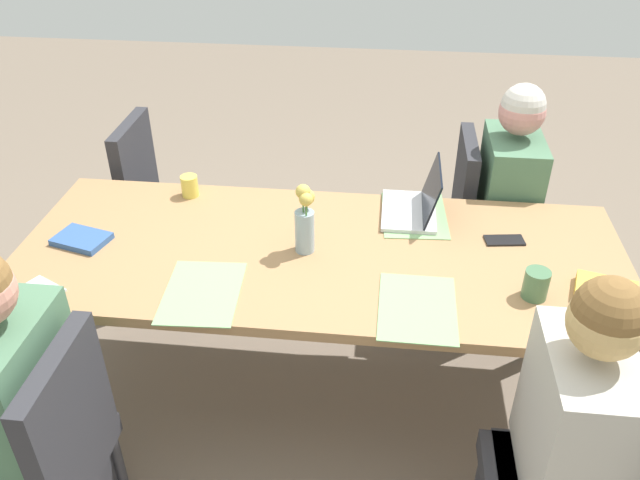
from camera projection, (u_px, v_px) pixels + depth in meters
ground_plane at (320, 391)px, 2.87m from camera, size 10.00×10.00×0.00m
dining_table at (320, 267)px, 2.50m from camera, size 2.31×0.92×0.75m
person_far_left_near at (562, 461)px, 1.93m from camera, size 0.36×0.40×1.19m
chair_near_left_mid at (484, 217)px, 3.15m from camera, size 0.44×0.44×0.90m
person_near_left_mid at (502, 220)px, 3.07m from camera, size 0.36×0.40×1.19m
chair_far_left_far at (44, 452)px, 1.99m from camera, size 0.44×0.44×0.90m
person_far_left_far at (29, 429)px, 2.03m from camera, size 0.36×0.40×1.19m
chair_near_right_near at (162, 197)px, 3.31m from camera, size 0.44×0.44×0.90m
flower_vase at (305, 219)px, 2.39m from camera, size 0.07×0.10×0.28m
placemat_far_left_near at (417, 308)px, 2.17m from camera, size 0.26×0.36×0.00m
placemat_near_left_mid at (414, 215)px, 2.67m from camera, size 0.28×0.38×0.00m
placemat_far_left_far at (202, 292)px, 2.24m from camera, size 0.28×0.37×0.00m
laptop_near_left_mid at (416, 205)px, 2.66m from camera, size 0.22×0.32×0.21m
coffee_mug_near_left at (536, 284)px, 2.20m from camera, size 0.09×0.09×0.11m
coffee_mug_near_right at (190, 186)px, 2.79m from camera, size 0.07×0.07×0.09m
coffee_mug_centre_left at (623, 321)px, 2.04m from camera, size 0.08×0.08×0.10m
book_red_cover at (606, 291)px, 2.22m from camera, size 0.23×0.19×0.04m
book_blue_cover at (82, 239)px, 2.50m from camera, size 0.23×0.19×0.02m
phone_black at (504, 240)px, 2.51m from camera, size 0.16×0.09×0.01m
phone_silver at (44, 288)px, 2.26m from camera, size 0.17×0.13×0.01m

